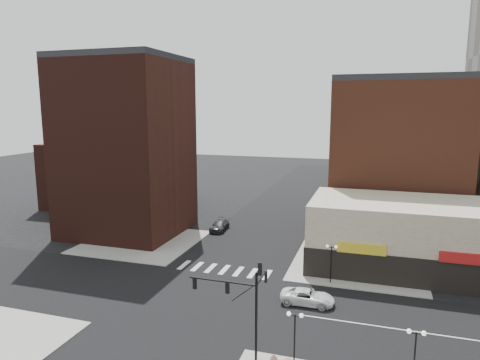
% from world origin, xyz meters
% --- Properties ---
extents(ground, '(240.00, 240.00, 0.00)m').
position_xyz_m(ground, '(0.00, 0.00, 0.00)').
color(ground, black).
rests_on(ground, ground).
extents(road_ew, '(200.00, 14.00, 0.02)m').
position_xyz_m(road_ew, '(0.00, 0.00, 0.01)').
color(road_ew, black).
rests_on(road_ew, ground).
extents(road_ns, '(14.00, 200.00, 0.02)m').
position_xyz_m(road_ns, '(0.00, 0.00, 0.01)').
color(road_ns, black).
rests_on(road_ns, ground).
extents(sidewalk_nw, '(15.00, 15.00, 0.12)m').
position_xyz_m(sidewalk_nw, '(-14.50, 14.50, 0.06)').
color(sidewalk_nw, gray).
rests_on(sidewalk_nw, ground).
extents(sidewalk_ne, '(15.00, 15.00, 0.12)m').
position_xyz_m(sidewalk_ne, '(14.50, 14.50, 0.06)').
color(sidewalk_ne, gray).
rests_on(sidewalk_ne, ground).
extents(building_nw, '(16.00, 15.00, 25.00)m').
position_xyz_m(building_nw, '(-19.00, 18.50, 12.50)').
color(building_nw, '#391812').
rests_on(building_nw, ground).
extents(building_nw_low, '(20.00, 18.00, 12.00)m').
position_xyz_m(building_nw_low, '(-32.00, 34.00, 6.00)').
color(building_nw_low, '#391812').
rests_on(building_nw_low, ground).
extents(building_ne_midrise, '(18.00, 15.00, 22.00)m').
position_xyz_m(building_ne_midrise, '(19.00, 29.50, 11.00)').
color(building_ne_midrise, brown).
rests_on(building_ne_midrise, ground).
extents(building_ne_row, '(24.20, 12.20, 8.00)m').
position_xyz_m(building_ne_row, '(21.00, 15.00, 3.30)').
color(building_ne_row, beige).
rests_on(building_ne_row, ground).
extents(traffic_signal, '(5.59, 3.09, 7.77)m').
position_xyz_m(traffic_signal, '(7.24, -7.83, 4.96)').
color(traffic_signal, black).
rests_on(traffic_signal, ground).
extents(street_lamp_se_a, '(1.22, 0.32, 4.16)m').
position_xyz_m(street_lamp_se_a, '(11.00, -8.00, 3.29)').
color(street_lamp_se_a, black).
rests_on(street_lamp_se_a, sidewalk_se).
extents(street_lamp_se_b, '(1.22, 0.32, 4.16)m').
position_xyz_m(street_lamp_se_b, '(19.00, -8.00, 3.29)').
color(street_lamp_se_b, black).
rests_on(street_lamp_se_b, sidewalk_se).
extents(street_lamp_ne, '(1.22, 0.32, 4.16)m').
position_xyz_m(street_lamp_ne, '(12.00, 8.00, 3.29)').
color(street_lamp_ne, black).
rests_on(street_lamp_ne, sidewalk_ne).
extents(white_suv, '(5.15, 2.45, 1.42)m').
position_xyz_m(white_suv, '(10.38, 2.45, 0.71)').
color(white_suv, white).
rests_on(white_suv, ground).
extents(dark_sedan_north, '(2.48, 5.36, 1.52)m').
position_xyz_m(dark_sedan_north, '(-6.19, 23.14, 0.76)').
color(dark_sedan_north, black).
rests_on(dark_sedan_north, ground).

